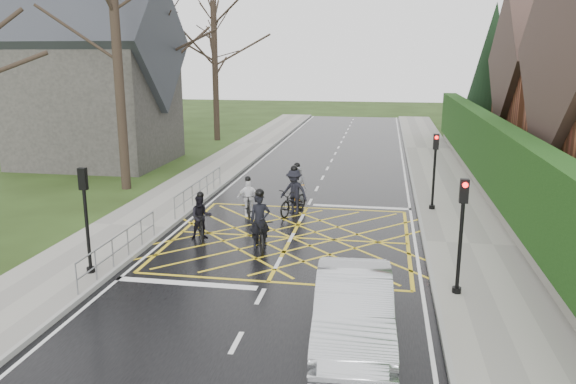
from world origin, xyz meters
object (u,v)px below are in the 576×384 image
(cyclist_mid, at_px, (294,196))
(cyclist_lead, at_px, (297,190))
(cyclist_rear, at_px, (260,229))
(cyclist_front, at_px, (248,202))
(car, at_px, (353,310))
(cyclist_back, at_px, (201,221))

(cyclist_mid, height_order, cyclist_lead, cyclist_mid)
(cyclist_rear, distance_m, cyclist_lead, 5.91)
(cyclist_mid, bearing_deg, cyclist_front, -138.63)
(cyclist_lead, bearing_deg, cyclist_mid, -95.77)
(cyclist_rear, xyz_separation_m, car, (3.39, -5.76, 0.13))
(cyclist_mid, height_order, cyclist_front, cyclist_mid)
(cyclist_rear, distance_m, cyclist_front, 3.82)
(cyclist_front, bearing_deg, cyclist_lead, 36.34)
(cyclist_back, relative_size, cyclist_lead, 0.90)
(cyclist_lead, height_order, car, cyclist_lead)
(cyclist_lead, bearing_deg, car, -85.75)
(cyclist_back, xyz_separation_m, cyclist_mid, (2.67, 3.67, 0.09))
(cyclist_rear, xyz_separation_m, cyclist_mid, (0.45, 4.30, 0.07))
(cyclist_rear, bearing_deg, cyclist_front, 89.74)
(cyclist_back, distance_m, cyclist_front, 3.12)
(cyclist_rear, xyz_separation_m, cyclist_lead, (0.32, 5.90, -0.04))
(cyclist_rear, xyz_separation_m, cyclist_front, (-1.28, 3.60, -0.06))
(cyclist_mid, bearing_deg, cyclist_back, -106.75)
(cyclist_back, height_order, cyclist_lead, cyclist_lead)
(cyclist_back, relative_size, cyclist_front, 1.03)
(cyclist_back, distance_m, car, 8.51)
(cyclist_mid, relative_size, car, 0.45)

